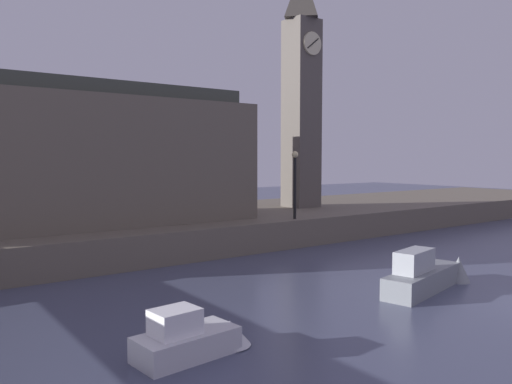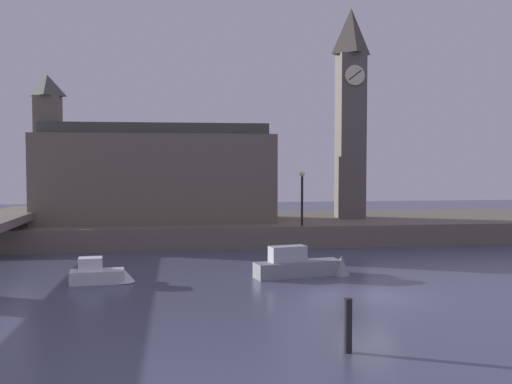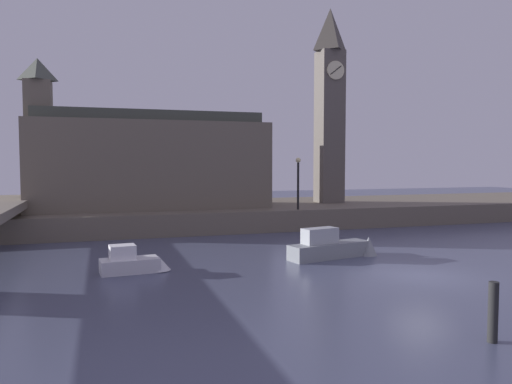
{
  "view_description": "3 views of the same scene",
  "coord_description": "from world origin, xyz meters",
  "px_view_note": "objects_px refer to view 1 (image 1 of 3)",
  "views": [
    {
      "loc": [
        -17.63,
        -6.28,
        4.85
      ],
      "look_at": [
        -0.76,
        16.78,
        2.9
      ],
      "focal_mm": 35.53,
      "sensor_mm": 36.0,
      "label": 1
    },
    {
      "loc": [
        -8.07,
        -24.44,
        5.81
      ],
      "look_at": [
        -2.64,
        16.03,
        3.73
      ],
      "focal_mm": 41.5,
      "sensor_mm": 36.0,
      "label": 2
    },
    {
      "loc": [
        -13.0,
        -17.81,
        4.91
      ],
      "look_at": [
        -2.56,
        15.5,
        2.75
      ],
      "focal_mm": 34.55,
      "sensor_mm": 36.0,
      "label": 3
    }
  ],
  "objects_px": {
    "parliament_hall": "(80,155)",
    "streetlamp": "(295,176)",
    "boat_ferry_white": "(195,338)",
    "boat_cruiser_grey": "(428,275)",
    "clock_tower": "(302,84)"
  },
  "relations": [
    {
      "from": "parliament_hall",
      "to": "streetlamp",
      "type": "bearing_deg",
      "value": -23.13
    },
    {
      "from": "clock_tower",
      "to": "boat_ferry_white",
      "type": "xyz_separation_m",
      "value": [
        -16.82,
        -15.26,
        -9.35
      ]
    },
    {
      "from": "clock_tower",
      "to": "boat_ferry_white",
      "type": "height_order",
      "value": "clock_tower"
    },
    {
      "from": "boat_ferry_white",
      "to": "boat_cruiser_grey",
      "type": "bearing_deg",
      "value": 2.07
    },
    {
      "from": "parliament_hall",
      "to": "streetlamp",
      "type": "relative_size",
      "value": 4.57
    },
    {
      "from": "boat_cruiser_grey",
      "to": "boat_ferry_white",
      "type": "height_order",
      "value": "boat_cruiser_grey"
    },
    {
      "from": "parliament_hall",
      "to": "streetlamp",
      "type": "distance_m",
      "value": 11.14
    },
    {
      "from": "clock_tower",
      "to": "parliament_hall",
      "type": "distance_m",
      "value": 15.79
    },
    {
      "from": "parliament_hall",
      "to": "streetlamp",
      "type": "xyz_separation_m",
      "value": [
        10.19,
        -4.35,
        -1.14
      ]
    },
    {
      "from": "boat_ferry_white",
      "to": "clock_tower",
      "type": "bearing_deg",
      "value": 42.21
    },
    {
      "from": "parliament_hall",
      "to": "boat_ferry_white",
      "type": "height_order",
      "value": "parliament_hall"
    },
    {
      "from": "parliament_hall",
      "to": "streetlamp",
      "type": "height_order",
      "value": "parliament_hall"
    },
    {
      "from": "streetlamp",
      "to": "parliament_hall",
      "type": "bearing_deg",
      "value": 156.87
    },
    {
      "from": "clock_tower",
      "to": "streetlamp",
      "type": "height_order",
      "value": "clock_tower"
    },
    {
      "from": "boat_ferry_white",
      "to": "streetlamp",
      "type": "bearing_deg",
      "value": 40.54
    }
  ]
}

